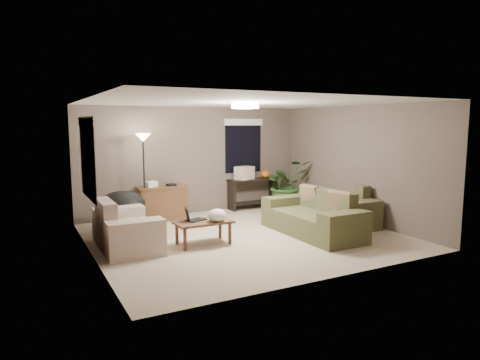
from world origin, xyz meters
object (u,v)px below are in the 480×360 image
desk (162,203)px  houseplant (286,190)px  armchair (348,213)px  coffee_table (203,224)px  cat_scratching_post (304,204)px  main_sofa (314,219)px  floor_lamp (143,148)px  loveseat (125,231)px  console_table (253,191)px  papasan_chair (122,208)px

desk → houseplant: bearing=-4.5°
desk → armchair: bearing=-38.8°
coffee_table → cat_scratching_post: 3.47m
main_sofa → coffee_table: (-2.16, 0.34, 0.06)m
desk → coffee_table: bearing=-89.1°
main_sofa → coffee_table: bearing=171.2°
floor_lamp → armchair: bearing=-33.9°
loveseat → desk: (1.24, 1.82, 0.08)m
armchair → coffee_table: 3.10m
loveseat → coffee_table: 1.34m
loveseat → console_table: 4.15m
floor_lamp → desk: bearing=17.9°
armchair → papasan_chair: 4.55m
armchair → papasan_chair: (-4.13, 1.90, 0.17)m
main_sofa → console_table: main_sofa is taller
main_sofa → desk: (-2.19, 2.58, 0.08)m
houseplant → papasan_chair: bearing=-174.9°
loveseat → console_table: loveseat is taller
main_sofa → armchair: same height
coffee_table → cat_scratching_post: cat_scratching_post is taller
desk → cat_scratching_post: 3.35m
cat_scratching_post → loveseat: bearing=-168.2°
console_table → houseplant: 0.83m
main_sofa → houseplant: bearing=68.0°
coffee_table → floor_lamp: floor_lamp is taller
loveseat → console_table: bearing=28.4°
main_sofa → papasan_chair: main_sofa is taller
armchair → floor_lamp: 4.46m
desk → houseplant: size_ratio=0.90×
coffee_table → cat_scratching_post: (3.19, 1.36, -0.14)m
armchair → houseplant: bearing=89.8°
main_sofa → floor_lamp: bearing=137.0°
armchair → papasan_chair: bearing=155.3°
loveseat → armchair: bearing=-9.1°
armchair → cat_scratching_post: armchair is taller
coffee_table → houseplant: (3.10, 2.00, 0.12)m
papasan_chair → floor_lamp: floor_lamp is taller
desk → console_table: bearing=3.7°
houseplant → main_sofa: bearing=-112.0°
papasan_chair → floor_lamp: 1.36m
console_table → cat_scratching_post: (0.82, -1.04, -0.22)m
main_sofa → console_table: (0.21, 2.73, 0.14)m
desk → houseplant: houseplant is taller
main_sofa → papasan_chair: bearing=148.5°
main_sofa → console_table: size_ratio=1.69×
loveseat → papasan_chair: 1.23m
coffee_table → console_table: bearing=45.3°
loveseat → armchair: same height
coffee_table → desk: (-0.04, 2.24, 0.02)m
coffee_table → desk: bearing=90.9°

